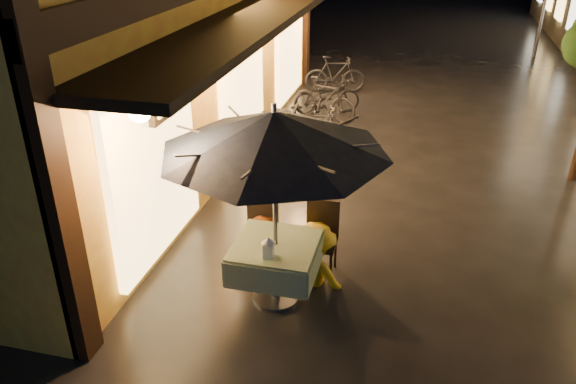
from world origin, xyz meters
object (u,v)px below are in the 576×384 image
(person_orange, at_px, (259,218))
(table_lantern, at_px, (269,246))
(cafe_table, at_px, (276,257))
(person_yellow, at_px, (315,227))
(patio_umbrella, at_px, (274,132))
(bicycle_0, at_px, (283,142))

(person_orange, bearing_deg, table_lantern, 102.89)
(cafe_table, xyz_separation_m, table_lantern, (-0.00, -0.29, 0.33))
(cafe_table, relative_size, person_yellow, 0.64)
(person_orange, xyz_separation_m, person_yellow, (0.73, -0.03, 0.00))
(table_lantern, height_order, person_orange, person_orange)
(person_yellow, bearing_deg, person_orange, 9.41)
(cafe_table, relative_size, person_orange, 0.64)
(cafe_table, distance_m, table_lantern, 0.44)
(table_lantern, bearing_deg, person_yellow, 65.30)
(patio_umbrella, height_order, person_orange, patio_umbrella)
(cafe_table, distance_m, bicycle_0, 4.08)
(patio_umbrella, bearing_deg, bicycle_0, 103.08)
(patio_umbrella, xyz_separation_m, person_yellow, (0.37, 0.51, -1.38))
(bicycle_0, bearing_deg, patio_umbrella, 175.84)
(cafe_table, height_order, bicycle_0, bicycle_0)
(person_yellow, bearing_deg, table_lantern, 77.25)
(cafe_table, distance_m, person_orange, 0.67)
(patio_umbrella, relative_size, person_orange, 1.64)
(patio_umbrella, distance_m, bicycle_0, 4.43)
(person_yellow, bearing_deg, bicycle_0, -57.66)
(person_orange, distance_m, bicycle_0, 3.50)
(bicycle_0, bearing_deg, cafe_table, 175.84)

